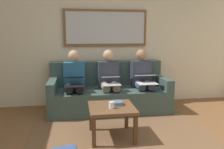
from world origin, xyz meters
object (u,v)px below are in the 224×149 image
(coffee_table, at_px, (112,111))
(person_middle, at_px, (109,79))
(laptop_silver, at_px, (111,80))
(bowl, at_px, (117,103))
(couch, at_px, (109,93))
(framed_mirror, at_px, (106,28))
(laptop_white, at_px, (146,79))
(person_right, at_px, (74,80))
(laptop_black, at_px, (74,81))
(person_left, at_px, (142,78))
(cup, at_px, (111,105))

(coffee_table, height_order, person_middle, person_middle)
(laptop_silver, bearing_deg, bowl, 87.00)
(couch, relative_size, framed_mirror, 1.33)
(bowl, distance_m, laptop_white, 1.10)
(person_right, bearing_deg, person_middle, 180.00)
(couch, bearing_deg, laptop_black, 25.59)
(bowl, height_order, laptop_silver, laptop_silver)
(couch, relative_size, person_right, 1.93)
(laptop_white, distance_m, person_right, 1.30)
(laptop_silver, relative_size, person_right, 0.30)
(framed_mirror, distance_m, person_right, 1.23)
(person_left, xyz_separation_m, laptop_white, (0.00, 0.24, 0.03))
(couch, xyz_separation_m, cup, (0.15, 1.30, 0.18))
(framed_mirror, distance_m, person_left, 1.23)
(couch, bearing_deg, person_middle, 90.00)
(bowl, xyz_separation_m, person_middle, (-0.04, -1.09, 0.14))
(coffee_table, bearing_deg, framed_mirror, -94.64)
(laptop_white, bearing_deg, person_left, -90.00)
(framed_mirror, relative_size, person_middle, 1.45)
(laptop_black, bearing_deg, laptop_silver, 179.20)
(framed_mirror, height_order, laptop_white, framed_mirror)
(framed_mirror, bearing_deg, laptop_white, 132.47)
(bowl, height_order, person_right, person_right)
(framed_mirror, xyz_separation_m, cup, (0.15, 1.69, -1.06))
(bowl, bearing_deg, laptop_white, -129.05)
(framed_mirror, distance_m, bowl, 1.88)
(laptop_black, bearing_deg, couch, -154.41)
(laptop_silver, xyz_separation_m, person_right, (0.64, -0.25, -0.02))
(person_middle, xyz_separation_m, person_right, (0.64, 0.00, 0.00))
(couch, height_order, cup, couch)
(person_left, relative_size, person_middle, 1.00)
(coffee_table, xyz_separation_m, person_middle, (-0.13, -1.15, 0.23))
(person_middle, relative_size, laptop_black, 3.03)
(couch, bearing_deg, bowl, 87.82)
(bowl, xyz_separation_m, laptop_silver, (-0.04, -0.84, 0.16))
(bowl, xyz_separation_m, person_right, (0.60, -1.09, 0.14))
(coffee_table, relative_size, laptop_black, 1.65)
(person_middle, distance_m, laptop_black, 0.68)
(couch, height_order, person_right, person_right)
(couch, xyz_separation_m, person_middle, (0.00, 0.07, 0.30))
(person_middle, bearing_deg, coffee_table, 83.53)
(coffee_table, distance_m, person_right, 1.28)
(laptop_silver, distance_m, person_right, 0.69)
(bowl, bearing_deg, couch, -92.18)
(person_left, distance_m, laptop_black, 1.30)
(bowl, relative_size, laptop_silver, 0.52)
(coffee_table, relative_size, person_right, 0.55)
(cup, bearing_deg, bowl, -125.21)
(person_right, bearing_deg, framed_mirror, -144.48)
(person_left, relative_size, laptop_white, 3.06)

